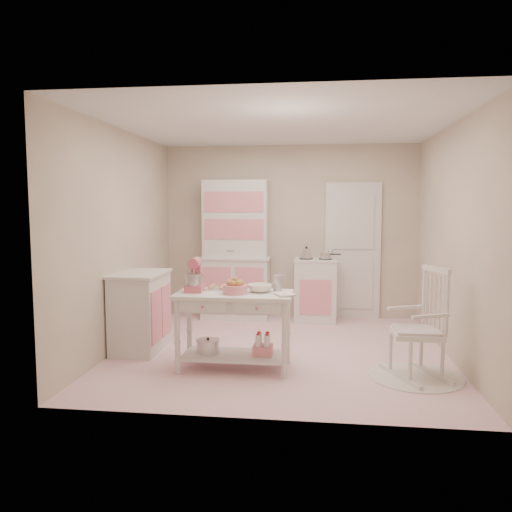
{
  "coord_description": "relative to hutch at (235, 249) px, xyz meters",
  "views": [
    {
      "loc": [
        0.42,
        -5.7,
        1.69
      ],
      "look_at": [
        -0.26,
        -0.19,
        1.13
      ],
      "focal_mm": 35.0,
      "sensor_mm": 36.0,
      "label": 1
    }
  ],
  "objects": [
    {
      "name": "metal_pitcher",
      "position": [
        0.81,
        -2.19,
        -0.16
      ],
      "size": [
        0.1,
        0.1,
        0.17
      ],
      "primitive_type": "cylinder",
      "color": "silver",
      "rests_on": "work_table"
    },
    {
      "name": "hutch",
      "position": [
        0.0,
        0.0,
        0.0
      ],
      "size": [
        1.06,
        0.5,
        2.08
      ],
      "primitive_type": "cube",
      "color": "white",
      "rests_on": "ground"
    },
    {
      "name": "recipe_book",
      "position": [
        0.82,
        -2.47,
        -0.23
      ],
      "size": [
        0.24,
        0.28,
        0.02
      ],
      "primitive_type": "imported",
      "rotation": [
        0.0,
        0.0,
        0.38
      ],
      "color": "white",
      "rests_on": "work_table"
    },
    {
      "name": "cookie_tray",
      "position": [
        0.22,
        -2.17,
        -0.23
      ],
      "size": [
        0.34,
        0.24,
        0.02
      ],
      "primitive_type": "cube",
      "color": "silver",
      "rests_on": "work_table"
    },
    {
      "name": "work_table",
      "position": [
        0.37,
        -2.35,
        -0.64
      ],
      "size": [
        1.2,
        0.6,
        0.8
      ],
      "primitive_type": "cube",
      "color": "white",
      "rests_on": "ground"
    },
    {
      "name": "room_shell",
      "position": [
        0.8,
        -1.66,
        0.61
      ],
      "size": [
        3.84,
        3.84,
        2.62
      ],
      "color": "pink",
      "rests_on": "ground"
    },
    {
      "name": "mixing_bowl",
      "position": [
        0.63,
        -2.27,
        -0.2
      ],
      "size": [
        0.26,
        0.26,
        0.08
      ],
      "primitive_type": "imported",
      "color": "white",
      "rests_on": "work_table"
    },
    {
      "name": "rocking_chair",
      "position": [
        2.2,
        -2.4,
        -0.49
      ],
      "size": [
        0.73,
        0.85,
        1.1
      ],
      "primitive_type": "cube",
      "rotation": [
        0.0,
        0.0,
        0.42
      ],
      "color": "white",
      "rests_on": "ground"
    },
    {
      "name": "door",
      "position": [
        1.75,
        0.21,
        -0.02
      ],
      "size": [
        0.82,
        0.05,
        2.04
      ],
      "primitive_type": "cube",
      "color": "white",
      "rests_on": "ground"
    },
    {
      "name": "bread_basket",
      "position": [
        0.39,
        -2.4,
        -0.19
      ],
      "size": [
        0.25,
        0.25,
        0.09
      ],
      "primitive_type": "cylinder",
      "color": "pink",
      "rests_on": "work_table"
    },
    {
      "name": "base_cabinet",
      "position": [
        -0.83,
        -1.81,
        -0.58
      ],
      "size": [
        0.54,
        0.84,
        0.92
      ],
      "primitive_type": "cube",
      "color": "white",
      "rests_on": "ground"
    },
    {
      "name": "stove",
      "position": [
        1.2,
        -0.05,
        -0.58
      ],
      "size": [
        0.62,
        0.57,
        0.92
      ],
      "primitive_type": "cube",
      "color": "white",
      "rests_on": "ground"
    },
    {
      "name": "stand_mixer",
      "position": [
        -0.05,
        -2.33,
        -0.07
      ],
      "size": [
        0.21,
        0.29,
        0.34
      ],
      "primitive_type": "cube",
      "rotation": [
        0.0,
        0.0,
        0.05
      ],
      "color": "#D1586F",
      "rests_on": "work_table"
    },
    {
      "name": "lace_rug",
      "position": [
        2.2,
        -2.4,
        -1.03
      ],
      "size": [
        0.92,
        0.92,
        0.01
      ],
      "primitive_type": "cylinder",
      "color": "white",
      "rests_on": "ground"
    }
  ]
}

